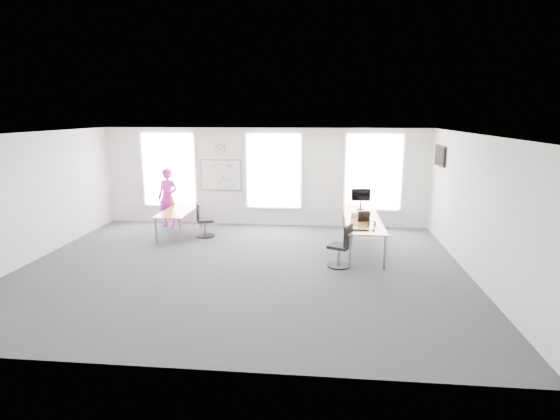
# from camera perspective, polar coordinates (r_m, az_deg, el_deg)

# --- Properties ---
(floor) EXTENTS (10.00, 10.00, 0.00)m
(floor) POSITION_cam_1_polar(r_m,az_deg,el_deg) (9.99, -5.10, -7.57)
(floor) COLOR #28292E
(floor) RESTS_ON ground
(ceiling) EXTENTS (10.00, 10.00, 0.00)m
(ceiling) POSITION_cam_1_polar(r_m,az_deg,el_deg) (9.39, -5.46, 9.88)
(ceiling) COLOR white
(ceiling) RESTS_ON ground
(wall_back) EXTENTS (10.00, 0.00, 10.00)m
(wall_back) POSITION_cam_1_polar(r_m,az_deg,el_deg) (13.47, -2.07, 4.31)
(wall_back) COLOR white
(wall_back) RESTS_ON ground
(wall_front) EXTENTS (10.00, 0.00, 10.00)m
(wall_front) POSITION_cam_1_polar(r_m,az_deg,el_deg) (5.84, -12.71, -7.04)
(wall_front) COLOR white
(wall_front) RESTS_ON ground
(wall_left) EXTENTS (0.00, 10.00, 10.00)m
(wall_left) POSITION_cam_1_polar(r_m,az_deg,el_deg) (11.61, -30.30, 1.26)
(wall_left) COLOR white
(wall_left) RESTS_ON ground
(wall_right) EXTENTS (0.00, 10.00, 10.00)m
(wall_right) POSITION_cam_1_polar(r_m,az_deg,el_deg) (9.94, 24.33, 0.24)
(wall_right) COLOR white
(wall_right) RESTS_ON ground
(window_left) EXTENTS (1.60, 0.06, 2.20)m
(window_left) POSITION_cam_1_polar(r_m,az_deg,el_deg) (14.13, -14.29, 5.13)
(window_left) COLOR white
(window_left) RESTS_ON wall_back
(window_mid) EXTENTS (1.60, 0.06, 2.20)m
(window_mid) POSITION_cam_1_polar(r_m,az_deg,el_deg) (13.38, -0.82, 5.12)
(window_mid) COLOR white
(window_mid) RESTS_ON wall_back
(window_right) EXTENTS (1.60, 0.06, 2.20)m
(window_right) POSITION_cam_1_polar(r_m,az_deg,el_deg) (13.38, 12.10, 4.84)
(window_right) COLOR white
(window_right) RESTS_ON wall_back
(desk_right) EXTENTS (0.89, 3.32, 0.81)m
(desk_right) POSITION_cam_1_polar(r_m,az_deg,el_deg) (11.41, 10.64, -1.21)
(desk_right) COLOR #CF7D38
(desk_right) RESTS_ON ground
(desk_left) EXTENTS (0.79, 1.98, 0.72)m
(desk_left) POSITION_cam_1_polar(r_m,az_deg,el_deg) (12.81, -13.08, -0.26)
(desk_left) COLOR #CF7D38
(desk_left) RESTS_ON ground
(chair_right) EXTENTS (0.59, 0.59, 0.99)m
(chair_right) POSITION_cam_1_polar(r_m,az_deg,el_deg) (10.00, 8.06, -4.99)
(chair_right) COLOR black
(chair_right) RESTS_ON ground
(chair_left) EXTENTS (0.57, 0.56, 0.98)m
(chair_left) POSITION_cam_1_polar(r_m,az_deg,el_deg) (12.51, -10.03, -1.53)
(chair_left) COLOR black
(chair_left) RESTS_ON ground
(person) EXTENTS (0.74, 0.58, 1.81)m
(person) POSITION_cam_1_polar(r_m,az_deg,el_deg) (13.71, -14.43, 1.55)
(person) COLOR #D92BAC
(person) RESTS_ON ground
(whiteboard) EXTENTS (1.20, 0.03, 0.90)m
(whiteboard) POSITION_cam_1_polar(r_m,az_deg,el_deg) (13.68, -7.72, 4.54)
(whiteboard) COLOR white
(whiteboard) RESTS_ON wall_back
(wall_clock) EXTENTS (0.30, 0.04, 0.30)m
(wall_clock) POSITION_cam_1_polar(r_m,az_deg,el_deg) (13.59, -7.82, 7.88)
(wall_clock) COLOR gray
(wall_clock) RESTS_ON wall_back
(tv) EXTENTS (0.06, 0.90, 0.55)m
(tv) POSITION_cam_1_polar(r_m,az_deg,el_deg) (12.66, 20.20, 6.67)
(tv) COLOR black
(tv) RESTS_ON wall_right
(keyboard) EXTENTS (0.41, 0.18, 0.02)m
(keyboard) POSITION_cam_1_polar(r_m,az_deg,el_deg) (10.16, 10.43, -2.55)
(keyboard) COLOR black
(keyboard) RESTS_ON desk_right
(mouse) EXTENTS (0.10, 0.13, 0.04)m
(mouse) POSITION_cam_1_polar(r_m,az_deg,el_deg) (10.15, 12.11, -2.57)
(mouse) COLOR black
(mouse) RESTS_ON desk_right
(lens_cap) EXTENTS (0.06, 0.06, 0.01)m
(lens_cap) POSITION_cam_1_polar(r_m,az_deg,el_deg) (10.49, 11.37, -2.14)
(lens_cap) COLOR black
(lens_cap) RESTS_ON desk_right
(headphones) EXTENTS (0.18, 0.10, 0.11)m
(headphones) POSITION_cam_1_polar(r_m,az_deg,el_deg) (10.66, 11.88, -1.68)
(headphones) COLOR black
(headphones) RESTS_ON desk_right
(laptop_sleeve) EXTENTS (0.32, 0.25, 0.25)m
(laptop_sleeve) POSITION_cam_1_polar(r_m,az_deg,el_deg) (10.96, 10.92, -0.85)
(laptop_sleeve) COLOR black
(laptop_sleeve) RESTS_ON desk_right
(paper_stack) EXTENTS (0.33, 0.26, 0.10)m
(paper_stack) POSITION_cam_1_polar(r_m,az_deg,el_deg) (11.41, 10.04, -0.66)
(paper_stack) COLOR beige
(paper_stack) RESTS_ON desk_right
(monitor) EXTENTS (0.53, 0.21, 0.59)m
(monitor) POSITION_cam_1_polar(r_m,az_deg,el_deg) (12.28, 10.52, 1.69)
(monitor) COLOR black
(monitor) RESTS_ON desk_right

